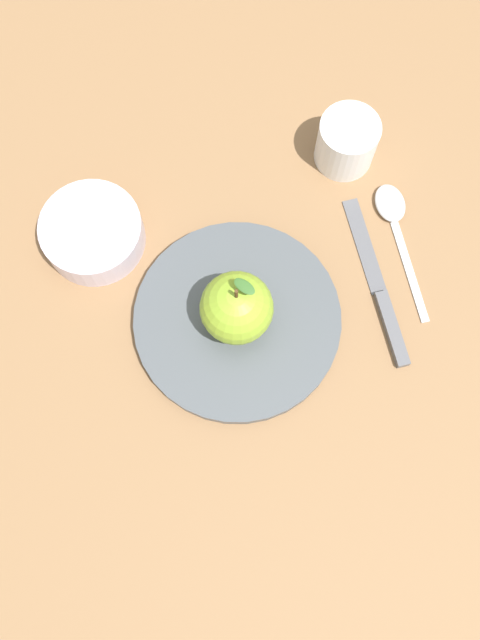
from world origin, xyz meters
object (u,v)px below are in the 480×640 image
at_px(cup, 347,140).
at_px(knife, 381,296).
at_px(dinner_plate, 240,323).
at_px(spoon, 393,217).
at_px(side_bowl, 92,232).
at_px(apple, 236,307).

relative_size(cup, knife, 0.36).
relative_size(dinner_plate, spoon, 1.39).
relative_size(dinner_plate, side_bowl, 2.00).
bearing_deg(knife, side_bowl, 129.39).
bearing_deg(apple, spoon, -4.23).
bearing_deg(knife, dinner_plate, 153.21).
distance_m(apple, side_bowl, 0.19).
xyz_separation_m(cup, knife, (-0.08, -0.16, -0.03)).
distance_m(knife, spoon, 0.10).
height_order(apple, side_bowl, apple).
xyz_separation_m(dinner_plate, knife, (0.14, -0.07, -0.01)).
distance_m(dinner_plate, apple, 0.05).
xyz_separation_m(side_bowl, cup, (0.29, -0.09, 0.01)).
xyz_separation_m(apple, side_bowl, (-0.06, 0.18, -0.03)).
bearing_deg(spoon, cup, 85.20).
bearing_deg(knife, apple, 151.52).
bearing_deg(dinner_plate, knife, -26.79).
distance_m(side_bowl, knife, 0.33).
distance_m(side_bowl, spoon, 0.34).
xyz_separation_m(dinner_plate, apple, (-0.00, 0.01, 0.04)).
height_order(knife, spoon, spoon).
relative_size(side_bowl, spoon, 0.69).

